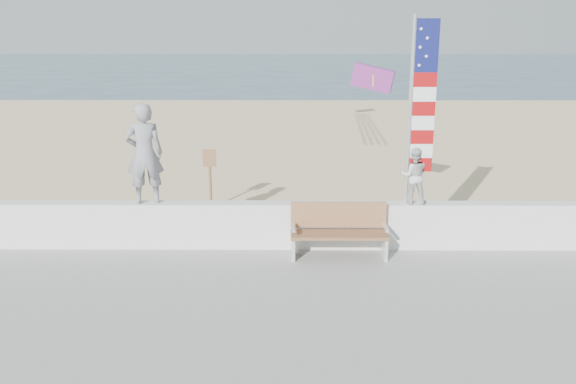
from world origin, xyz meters
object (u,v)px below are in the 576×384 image
adult (144,154)px  child (414,176)px  bench (339,230)px  flag (417,103)px

adult → child: bearing=165.1°
child → bench: child is taller
child → flag: flag is taller
adult → bench: adult is taller
flag → child: bearing=3.6°
bench → child: bearing=17.6°
child → bench: 1.77m
adult → child: (5.11, 0.00, -0.42)m
child → flag: 1.37m
child → bench: bearing=20.0°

